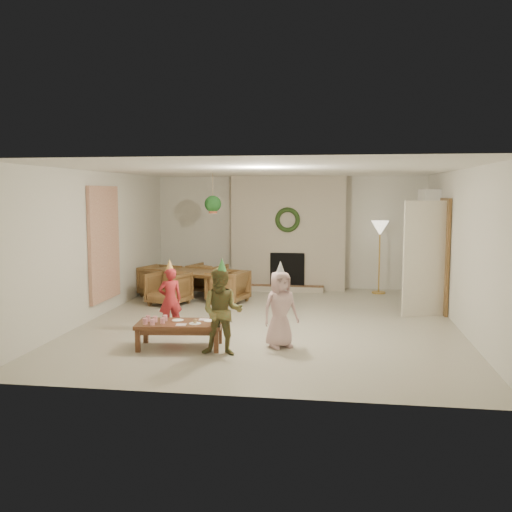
% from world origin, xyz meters
% --- Properties ---
extents(floor, '(7.00, 7.00, 0.00)m').
position_xyz_m(floor, '(0.00, 0.00, 0.00)').
color(floor, '#B7B29E').
rests_on(floor, ground).
extents(ceiling, '(7.00, 7.00, 0.00)m').
position_xyz_m(ceiling, '(0.00, 0.00, 2.50)').
color(ceiling, white).
rests_on(ceiling, wall_back).
extents(wall_back, '(7.00, 0.00, 7.00)m').
position_xyz_m(wall_back, '(0.00, 3.50, 1.25)').
color(wall_back, silver).
rests_on(wall_back, floor).
extents(wall_front, '(7.00, 0.00, 7.00)m').
position_xyz_m(wall_front, '(0.00, -3.50, 1.25)').
color(wall_front, silver).
rests_on(wall_front, floor).
extents(wall_left, '(0.00, 7.00, 7.00)m').
position_xyz_m(wall_left, '(-3.00, 0.00, 1.25)').
color(wall_left, silver).
rests_on(wall_left, floor).
extents(wall_right, '(0.00, 7.00, 7.00)m').
position_xyz_m(wall_right, '(3.00, 0.00, 1.25)').
color(wall_right, silver).
rests_on(wall_right, floor).
extents(fireplace_mass, '(2.50, 0.40, 2.50)m').
position_xyz_m(fireplace_mass, '(0.00, 3.30, 1.25)').
color(fireplace_mass, '#5A2F18').
rests_on(fireplace_mass, floor).
extents(fireplace_hearth, '(1.60, 0.30, 0.12)m').
position_xyz_m(fireplace_hearth, '(0.00, 2.95, 0.06)').
color(fireplace_hearth, brown).
rests_on(fireplace_hearth, floor).
extents(fireplace_firebox, '(0.75, 0.12, 0.75)m').
position_xyz_m(fireplace_firebox, '(0.00, 3.12, 0.45)').
color(fireplace_firebox, black).
rests_on(fireplace_firebox, floor).
extents(fireplace_wreath, '(0.54, 0.10, 0.54)m').
position_xyz_m(fireplace_wreath, '(0.00, 3.07, 1.55)').
color(fireplace_wreath, '#1D3614').
rests_on(fireplace_wreath, fireplace_mass).
extents(floor_lamp_base, '(0.29, 0.29, 0.03)m').
position_xyz_m(floor_lamp_base, '(1.97, 3.00, 0.02)').
color(floor_lamp_base, gold).
rests_on(floor_lamp_base, floor).
extents(floor_lamp_post, '(0.03, 0.03, 1.39)m').
position_xyz_m(floor_lamp_post, '(1.97, 3.00, 0.72)').
color(floor_lamp_post, gold).
rests_on(floor_lamp_post, floor).
extents(floor_lamp_shade, '(0.37, 0.37, 0.31)m').
position_xyz_m(floor_lamp_shade, '(1.97, 3.00, 1.39)').
color(floor_lamp_shade, beige).
rests_on(floor_lamp_shade, floor_lamp_post).
extents(bookshelf_carcass, '(0.30, 1.00, 2.20)m').
position_xyz_m(bookshelf_carcass, '(2.84, 2.30, 1.10)').
color(bookshelf_carcass, white).
rests_on(bookshelf_carcass, floor).
extents(bookshelf_shelf_a, '(0.30, 0.92, 0.03)m').
position_xyz_m(bookshelf_shelf_a, '(2.82, 2.30, 0.45)').
color(bookshelf_shelf_a, white).
rests_on(bookshelf_shelf_a, bookshelf_carcass).
extents(bookshelf_shelf_b, '(0.30, 0.92, 0.03)m').
position_xyz_m(bookshelf_shelf_b, '(2.82, 2.30, 0.85)').
color(bookshelf_shelf_b, white).
rests_on(bookshelf_shelf_b, bookshelf_carcass).
extents(bookshelf_shelf_c, '(0.30, 0.92, 0.03)m').
position_xyz_m(bookshelf_shelf_c, '(2.82, 2.30, 1.25)').
color(bookshelf_shelf_c, white).
rests_on(bookshelf_shelf_c, bookshelf_carcass).
extents(bookshelf_shelf_d, '(0.30, 0.92, 0.03)m').
position_xyz_m(bookshelf_shelf_d, '(2.82, 2.30, 1.65)').
color(bookshelf_shelf_d, white).
rests_on(bookshelf_shelf_d, bookshelf_carcass).
extents(books_row_lower, '(0.20, 0.40, 0.24)m').
position_xyz_m(books_row_lower, '(2.80, 2.15, 0.59)').
color(books_row_lower, '#A0371D').
rests_on(books_row_lower, bookshelf_shelf_a).
extents(books_row_mid, '(0.20, 0.44, 0.24)m').
position_xyz_m(books_row_mid, '(2.80, 2.35, 0.99)').
color(books_row_mid, '#273C91').
rests_on(books_row_mid, bookshelf_shelf_b).
extents(books_row_upper, '(0.20, 0.36, 0.22)m').
position_xyz_m(books_row_upper, '(2.80, 2.20, 1.38)').
color(books_row_upper, '#9F8E22').
rests_on(books_row_upper, bookshelf_shelf_c).
extents(door_frame, '(0.05, 0.86, 2.04)m').
position_xyz_m(door_frame, '(2.96, 1.20, 1.02)').
color(door_frame, brown).
rests_on(door_frame, floor).
extents(door_leaf, '(0.77, 0.32, 2.00)m').
position_xyz_m(door_leaf, '(2.58, 0.82, 1.00)').
color(door_leaf, beige).
rests_on(door_leaf, floor).
extents(curtain_panel, '(0.06, 1.20, 2.00)m').
position_xyz_m(curtain_panel, '(-2.96, 0.20, 1.25)').
color(curtain_panel, beige).
rests_on(curtain_panel, wall_left).
extents(dining_table, '(1.83, 1.37, 0.57)m').
position_xyz_m(dining_table, '(-1.87, 1.81, 0.29)').
color(dining_table, brown).
rests_on(dining_table, floor).
extents(dining_chair_near, '(0.86, 0.87, 0.63)m').
position_xyz_m(dining_chair_near, '(-2.09, 1.13, 0.32)').
color(dining_chair_near, brown).
rests_on(dining_chair_near, floor).
extents(dining_chair_far, '(0.86, 0.87, 0.63)m').
position_xyz_m(dining_chair_far, '(-1.65, 2.49, 0.32)').
color(dining_chair_far, brown).
rests_on(dining_chair_far, floor).
extents(dining_chair_left, '(0.87, 0.86, 0.63)m').
position_xyz_m(dining_chair_left, '(-2.55, 2.03, 0.32)').
color(dining_chair_left, brown).
rests_on(dining_chair_left, floor).
extents(dining_chair_right, '(0.87, 0.86, 0.63)m').
position_xyz_m(dining_chair_right, '(-1.02, 1.54, 0.32)').
color(dining_chair_right, brown).
rests_on(dining_chair_right, floor).
extents(hanging_plant_cord, '(0.01, 0.01, 0.70)m').
position_xyz_m(hanging_plant_cord, '(-1.30, 1.50, 2.15)').
color(hanging_plant_cord, tan).
rests_on(hanging_plant_cord, ceiling).
extents(hanging_plant_pot, '(0.16, 0.16, 0.12)m').
position_xyz_m(hanging_plant_pot, '(-1.30, 1.50, 1.80)').
color(hanging_plant_pot, '#AD5537').
rests_on(hanging_plant_pot, hanging_plant_cord).
extents(hanging_plant_foliage, '(0.32, 0.32, 0.32)m').
position_xyz_m(hanging_plant_foliage, '(-1.30, 1.50, 1.92)').
color(hanging_plant_foliage, '#17471A').
rests_on(hanging_plant_foliage, hanging_plant_pot).
extents(coffee_table_top, '(1.23, 0.71, 0.05)m').
position_xyz_m(coffee_table_top, '(-1.05, -1.76, 0.33)').
color(coffee_table_top, brown).
rests_on(coffee_table_top, floor).
extents(coffee_table_apron, '(1.13, 0.61, 0.07)m').
position_xyz_m(coffee_table_apron, '(-1.05, -1.76, 0.27)').
color(coffee_table_apron, brown).
rests_on(coffee_table_apron, floor).
extents(coffee_leg_fl, '(0.07, 0.07, 0.31)m').
position_xyz_m(coffee_leg_fl, '(-1.54, -2.06, 0.15)').
color(coffee_leg_fl, brown).
rests_on(coffee_leg_fl, floor).
extents(coffee_leg_fr, '(0.07, 0.07, 0.31)m').
position_xyz_m(coffee_leg_fr, '(-0.49, -1.93, 0.15)').
color(coffee_leg_fr, brown).
rests_on(coffee_leg_fr, floor).
extents(coffee_leg_bl, '(0.07, 0.07, 0.31)m').
position_xyz_m(coffee_leg_bl, '(-1.60, -1.58, 0.15)').
color(coffee_leg_bl, brown).
rests_on(coffee_leg_bl, floor).
extents(coffee_leg_br, '(0.07, 0.07, 0.31)m').
position_xyz_m(coffee_leg_br, '(-0.55, -1.46, 0.15)').
color(coffee_leg_br, brown).
rests_on(coffee_leg_br, floor).
extents(cup_a, '(0.07, 0.07, 0.08)m').
position_xyz_m(cup_a, '(-1.48, -1.94, 0.40)').
color(cup_a, white).
rests_on(cup_a, coffee_table_top).
extents(cup_b, '(0.07, 0.07, 0.08)m').
position_xyz_m(cup_b, '(-1.50, -1.77, 0.40)').
color(cup_b, white).
rests_on(cup_b, coffee_table_top).
extents(cup_c, '(0.07, 0.07, 0.08)m').
position_xyz_m(cup_c, '(-1.36, -1.98, 0.40)').
color(cup_c, white).
rests_on(cup_c, coffee_table_top).
extents(cup_d, '(0.07, 0.07, 0.08)m').
position_xyz_m(cup_d, '(-1.39, -1.80, 0.40)').
color(cup_d, white).
rests_on(cup_d, coffee_table_top).
extents(cup_e, '(0.07, 0.07, 0.08)m').
position_xyz_m(cup_e, '(-1.25, -1.89, 0.40)').
color(cup_e, white).
rests_on(cup_e, coffee_table_top).
extents(cup_f, '(0.07, 0.07, 0.08)m').
position_xyz_m(cup_f, '(-1.27, -1.71, 0.40)').
color(cup_f, white).
rests_on(cup_f, coffee_table_top).
extents(plate_a, '(0.18, 0.18, 0.01)m').
position_xyz_m(plate_a, '(-1.10, -1.66, 0.36)').
color(plate_a, white).
rests_on(plate_a, coffee_table_top).
extents(plate_b, '(0.18, 0.18, 0.01)m').
position_xyz_m(plate_b, '(-0.81, -1.82, 0.36)').
color(plate_b, white).
rests_on(plate_b, coffee_table_top).
extents(plate_c, '(0.18, 0.18, 0.01)m').
position_xyz_m(plate_c, '(-0.66, -1.62, 0.36)').
color(plate_c, white).
rests_on(plate_c, coffee_table_top).
extents(food_scoop, '(0.07, 0.07, 0.06)m').
position_xyz_m(food_scoop, '(-0.81, -1.82, 0.40)').
color(food_scoop, tan).
rests_on(food_scoop, plate_b).
extents(napkin_left, '(0.15, 0.15, 0.01)m').
position_xyz_m(napkin_left, '(-0.98, -1.91, 0.36)').
color(napkin_left, '#D89FAF').
rests_on(napkin_left, coffee_table_top).
extents(napkin_right, '(0.15, 0.15, 0.01)m').
position_xyz_m(napkin_right, '(-0.75, -1.56, 0.36)').
color(napkin_right, '#D89FAF').
rests_on(napkin_right, coffee_table_top).
extents(child_red, '(0.43, 0.38, 0.99)m').
position_xyz_m(child_red, '(-1.45, -0.86, 0.50)').
color(child_red, '#A82428').
rests_on(child_red, floor).
extents(party_hat_red, '(0.15, 0.15, 0.19)m').
position_xyz_m(party_hat_red, '(-1.45, -0.86, 1.03)').
color(party_hat_red, '#EEED4F').
rests_on(party_hat_red, child_red).
extents(child_plaid, '(0.57, 0.45, 1.15)m').
position_xyz_m(child_plaid, '(-0.39, -2.02, 0.58)').
color(child_plaid, brown).
rests_on(child_plaid, floor).
extents(party_hat_plaid, '(0.17, 0.17, 0.19)m').
position_xyz_m(party_hat_plaid, '(-0.39, -2.02, 1.20)').
color(party_hat_plaid, green).
rests_on(party_hat_plaid, child_plaid).
extents(child_pink, '(0.62, 0.57, 1.07)m').
position_xyz_m(child_pink, '(0.32, -1.53, 0.53)').
color(child_pink, beige).
rests_on(child_pink, floor).
extents(party_hat_pink, '(0.18, 0.18, 0.19)m').
position_xyz_m(party_hat_pink, '(0.32, -1.53, 1.11)').
color(party_hat_pink, silver).
rests_on(party_hat_pink, child_pink).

